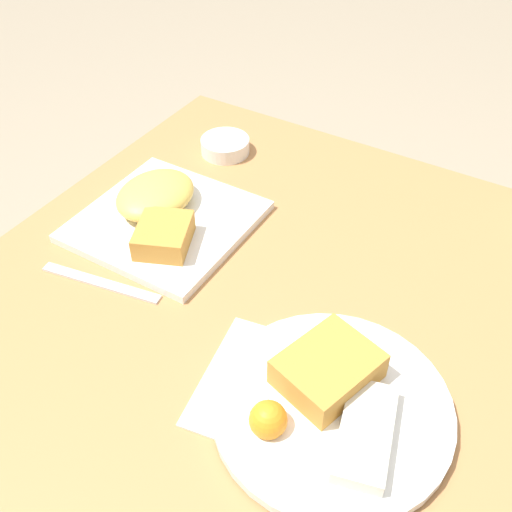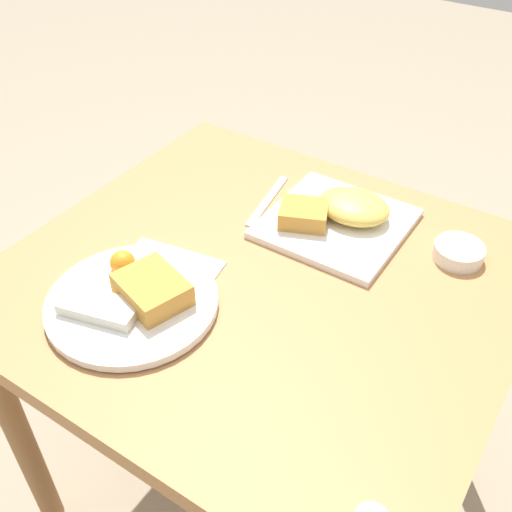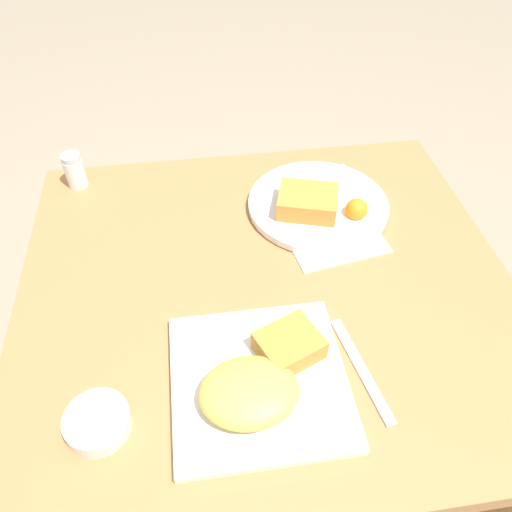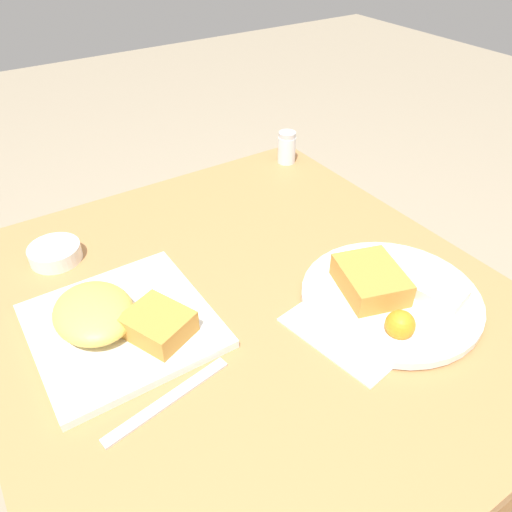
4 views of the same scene
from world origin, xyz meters
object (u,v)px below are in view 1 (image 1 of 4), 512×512
(plate_square_near, at_px, (162,213))
(butter_knife, at_px, (101,283))
(plate_oval_far, at_px, (331,401))
(sauce_ramekin, at_px, (225,145))

(plate_square_near, height_order, butter_knife, plate_square_near)
(plate_square_near, bearing_deg, butter_knife, 2.97)
(plate_square_near, xyz_separation_m, plate_oval_far, (0.18, 0.39, -0.00))
(plate_square_near, xyz_separation_m, sauce_ramekin, (-0.23, -0.03, -0.01))
(plate_square_near, distance_m, sauce_ramekin, 0.23)
(plate_square_near, distance_m, butter_knife, 0.16)
(plate_square_near, height_order, sauce_ramekin, plate_square_near)
(plate_oval_far, distance_m, butter_knife, 0.38)
(plate_oval_far, distance_m, sauce_ramekin, 0.58)
(sauce_ramekin, bearing_deg, butter_knife, 5.40)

